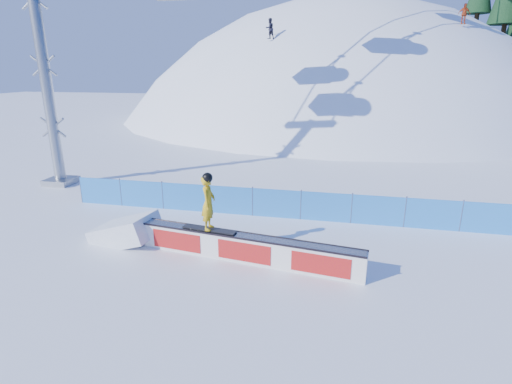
# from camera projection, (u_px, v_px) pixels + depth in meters

# --- Properties ---
(ground) EXTENTS (160.00, 160.00, 0.00)m
(ground) POSITION_uv_depth(u_px,v_px,m) (318.00, 275.00, 11.87)
(ground) COLOR white
(ground) RESTS_ON ground
(snow_hill) EXTENTS (64.00, 64.00, 64.00)m
(snow_hill) POSITION_uv_depth(u_px,v_px,m) (332.00, 244.00, 56.42)
(snow_hill) COLOR white
(snow_hill) RESTS_ON ground
(safety_fence) EXTENTS (22.05, 0.05, 1.30)m
(safety_fence) POSITION_uv_depth(u_px,v_px,m) (326.00, 207.00, 15.89)
(safety_fence) COLOR blue
(safety_fence) RESTS_ON ground
(rail_box) EXTENTS (7.41, 1.56, 0.89)m
(rail_box) POSITION_uv_depth(u_px,v_px,m) (247.00, 248.00, 12.63)
(rail_box) COLOR white
(rail_box) RESTS_ON ground
(snow_ramp) EXTENTS (2.53, 1.78, 1.46)m
(snow_ramp) POSITION_uv_depth(u_px,v_px,m) (127.00, 240.00, 14.29)
(snow_ramp) COLOR white
(snow_ramp) RESTS_ON ground
(snowboarder) EXTENTS (1.86, 0.67, 1.91)m
(snowboarder) POSITION_uv_depth(u_px,v_px,m) (208.00, 202.00, 12.64)
(snowboarder) COLOR black
(snowboarder) RESTS_ON rail_box
(distant_skiers) EXTENTS (21.28, 12.53, 7.62)m
(distant_skiers) POSITION_uv_depth(u_px,v_px,m) (370.00, 12.00, 36.30)
(distant_skiers) COLOR black
(distant_skiers) RESTS_ON ground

